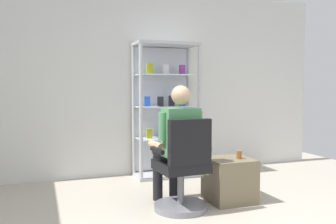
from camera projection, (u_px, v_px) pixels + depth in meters
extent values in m
cube|color=silver|center=(133.00, 82.00, 5.26)|extent=(6.00, 0.10, 2.70)
cylinder|color=#B7B7BC|center=(141.00, 112.00, 4.81)|extent=(0.05, 0.05, 1.90)
cylinder|color=#B7B7BC|center=(199.00, 110.00, 5.09)|extent=(0.05, 0.05, 1.90)
cylinder|color=#B7B7BC|center=(134.00, 110.00, 5.18)|extent=(0.05, 0.05, 1.90)
cylinder|color=#B7B7BC|center=(188.00, 109.00, 5.47)|extent=(0.05, 0.05, 1.90)
cube|color=#B7B7BC|center=(166.00, 44.00, 5.08)|extent=(0.90, 0.45, 0.04)
cube|color=#B7B7BC|center=(166.00, 175.00, 5.20)|extent=(0.90, 0.45, 0.04)
cube|color=silver|center=(161.00, 109.00, 5.34)|extent=(0.84, 0.02, 1.80)
cube|color=silver|center=(166.00, 138.00, 5.16)|extent=(0.82, 0.39, 0.02)
cube|color=#999919|center=(149.00, 134.00, 5.08)|extent=(0.08, 0.04, 0.13)
cube|color=#264CB2|center=(166.00, 132.00, 5.19)|extent=(0.09, 0.04, 0.16)
cube|color=black|center=(182.00, 132.00, 5.25)|extent=(0.09, 0.04, 0.12)
cube|color=silver|center=(166.00, 107.00, 5.13)|extent=(0.82, 0.39, 0.02)
cube|color=#264CB2|center=(147.00, 101.00, 5.08)|extent=(0.08, 0.05, 0.14)
cube|color=black|center=(160.00, 101.00, 5.08)|extent=(0.08, 0.04, 0.14)
cube|color=black|center=(172.00, 101.00, 5.18)|extent=(0.09, 0.04, 0.15)
cube|color=#264CB2|center=(182.00, 101.00, 5.26)|extent=(0.08, 0.05, 0.14)
cube|color=silver|center=(166.00, 75.00, 5.11)|extent=(0.82, 0.39, 0.02)
cube|color=#999919|center=(150.00, 69.00, 5.03)|extent=(0.09, 0.04, 0.15)
cube|color=silver|center=(166.00, 69.00, 5.09)|extent=(0.09, 0.04, 0.14)
cube|color=purple|center=(182.00, 70.00, 5.17)|extent=(0.08, 0.05, 0.14)
cylinder|color=slate|center=(181.00, 207.00, 3.75)|extent=(0.56, 0.56, 0.06)
cylinder|color=slate|center=(181.00, 187.00, 3.74)|extent=(0.07, 0.07, 0.41)
cube|color=black|center=(181.00, 166.00, 3.73)|extent=(0.51, 0.51, 0.10)
cube|color=black|center=(190.00, 142.00, 3.52)|extent=(0.44, 0.11, 0.45)
cube|color=black|center=(203.00, 147.00, 3.82)|extent=(0.06, 0.30, 0.04)
cube|color=black|center=(157.00, 150.00, 3.61)|extent=(0.06, 0.30, 0.04)
cylinder|color=black|center=(181.00, 152.00, 3.94)|extent=(0.16, 0.41, 0.14)
cylinder|color=black|center=(174.00, 174.00, 4.15)|extent=(0.11, 0.11, 0.56)
cylinder|color=black|center=(164.00, 154.00, 3.87)|extent=(0.16, 0.41, 0.14)
cylinder|color=black|center=(158.00, 175.00, 4.07)|extent=(0.11, 0.11, 0.56)
cube|color=#4C8C59|center=(181.00, 132.00, 3.70)|extent=(0.37, 0.24, 0.50)
sphere|color=tan|center=(181.00, 95.00, 3.68)|extent=(0.20, 0.20, 0.20)
cylinder|color=#4C8C59|center=(198.00, 125.00, 3.78)|extent=(0.09, 0.09, 0.28)
cylinder|color=tan|center=(190.00, 143.00, 3.96)|extent=(0.10, 0.30, 0.08)
cylinder|color=#4C8C59|center=(163.00, 126.00, 3.62)|extent=(0.09, 0.09, 0.28)
cylinder|color=tan|center=(156.00, 145.00, 3.80)|extent=(0.10, 0.30, 0.08)
cube|color=#72664C|center=(229.00, 180.00, 4.03)|extent=(0.48, 0.47, 0.48)
cylinder|color=brown|center=(239.00, 155.00, 3.99)|extent=(0.06, 0.06, 0.09)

